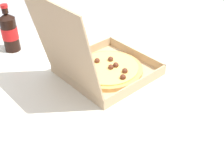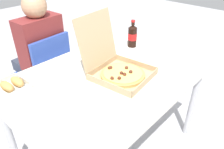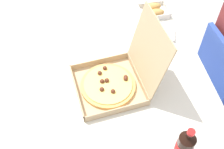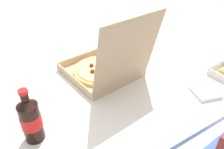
% 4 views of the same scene
% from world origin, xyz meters
% --- Properties ---
extents(dining_table, '(1.32, 0.93, 0.71)m').
position_xyz_m(dining_table, '(0.00, 0.00, 0.64)').
color(dining_table, silver).
rests_on(dining_table, ground_plane).
extents(pizza_box_open, '(0.39, 0.46, 0.38)m').
position_xyz_m(pizza_box_open, '(0.04, -0.05, 0.77)').
color(pizza_box_open, tan).
rests_on(pizza_box_open, dining_table).
extents(cola_bottle, '(0.07, 0.07, 0.22)m').
position_xyz_m(cola_bottle, '(0.47, 0.17, 0.81)').
color(cola_bottle, black).
rests_on(cola_bottle, dining_table).
extents(paper_menu, '(0.24, 0.20, 0.00)m').
position_xyz_m(paper_menu, '(0.50, -0.31, 0.72)').
color(paper_menu, white).
rests_on(paper_menu, dining_table).
extents(napkin_pile, '(0.14, 0.14, 0.02)m').
position_xyz_m(napkin_pile, '(-0.28, 0.33, 0.72)').
color(napkin_pile, white).
rests_on(napkin_pile, dining_table).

